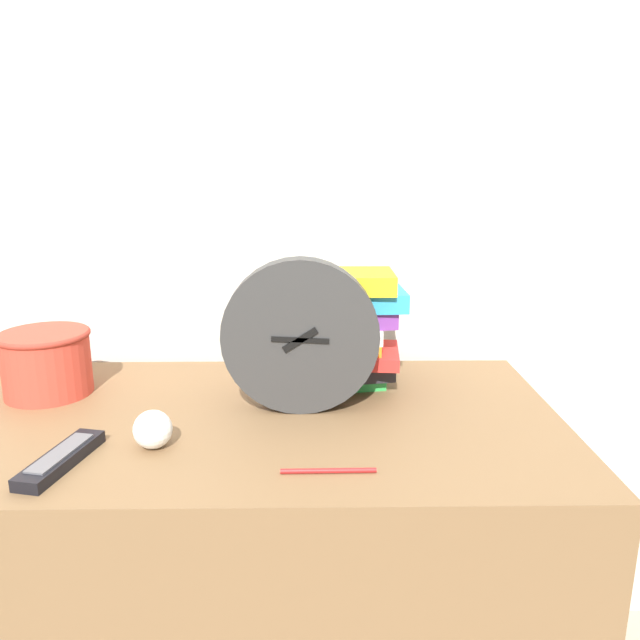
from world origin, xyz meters
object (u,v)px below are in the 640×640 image
(tv_remote, at_px, (61,459))
(pen, at_px, (328,471))
(crumpled_paper_ball, at_px, (153,429))
(book_stack, at_px, (338,328))
(basket, at_px, (46,361))
(desk_clock, at_px, (300,337))

(tv_remote, bearing_deg, pen, -4.39)
(crumpled_paper_ball, height_order, pen, crumpled_paper_ball)
(crumpled_paper_ball, bearing_deg, book_stack, 41.87)
(basket, bearing_deg, crumpled_paper_ball, -42.33)
(crumpled_paper_ball, relative_size, pen, 0.44)
(basket, height_order, crumpled_paper_ball, basket)
(desk_clock, bearing_deg, basket, 169.62)
(desk_clock, xyz_separation_m, book_stack, (0.08, 0.13, -0.02))
(basket, distance_m, tv_remote, 0.35)
(pen, bearing_deg, tv_remote, 175.61)
(basket, height_order, pen, basket)
(crumpled_paper_ball, distance_m, pen, 0.31)
(crumpled_paper_ball, bearing_deg, basket, 137.67)
(book_stack, distance_m, pen, 0.40)
(tv_remote, relative_size, pen, 1.27)
(tv_remote, relative_size, crumpled_paper_ball, 2.90)
(pen, bearing_deg, desk_clock, 100.54)
(basket, relative_size, crumpled_paper_ball, 2.79)
(desk_clock, xyz_separation_m, pen, (0.05, -0.25, -0.14))
(desk_clock, xyz_separation_m, tv_remote, (-0.38, -0.22, -0.14))
(basket, xyz_separation_m, crumpled_paper_ball, (0.28, -0.25, -0.04))
(desk_clock, distance_m, crumpled_paper_ball, 0.31)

